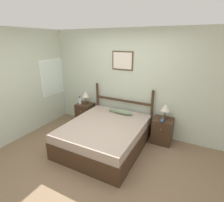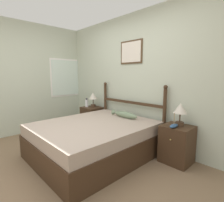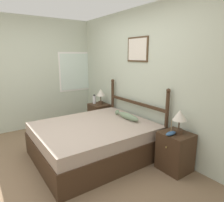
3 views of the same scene
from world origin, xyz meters
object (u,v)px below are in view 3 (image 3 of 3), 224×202
(nightstand_right, at_px, (175,152))
(table_lamp_right, at_px, (180,117))
(fish_pillow, at_px, (127,116))
(bed, at_px, (94,140))
(bottle, at_px, (94,99))
(model_boat, at_px, (171,133))
(nightstand_left, at_px, (99,116))
(table_lamp_left, at_px, (101,94))

(nightstand_right, relative_size, table_lamp_right, 1.66)
(table_lamp_right, relative_size, fish_pillow, 0.58)
(bed, xyz_separation_m, fish_pillow, (0.09, 0.65, 0.34))
(bottle, distance_m, model_boat, 2.30)
(nightstand_left, relative_size, table_lamp_right, 1.66)
(bed, height_order, model_boat, model_boat)
(bed, height_order, bottle, bottle)
(bed, bearing_deg, table_lamp_right, 35.71)
(bottle, bearing_deg, table_lamp_left, 36.41)
(nightstand_right, height_order, table_lamp_right, table_lamp_right)
(table_lamp_right, distance_m, model_boat, 0.26)
(nightstand_right, bearing_deg, model_boat, -91.08)
(nightstand_right, bearing_deg, table_lamp_right, 66.26)
(nightstand_left, relative_size, table_lamp_left, 1.66)
(bed, height_order, table_lamp_right, table_lamp_right)
(bed, distance_m, model_boat, 1.30)
(table_lamp_right, xyz_separation_m, fish_pillow, (-1.01, -0.14, -0.21))
(nightstand_right, xyz_separation_m, fish_pillow, (-1.00, -0.12, 0.32))
(nightstand_left, bearing_deg, table_lamp_right, 0.67)
(bed, xyz_separation_m, table_lamp_left, (-1.08, 0.80, 0.55))
(table_lamp_left, bearing_deg, bed, -36.74)
(table_lamp_right, relative_size, bottle, 1.62)
(nightstand_right, height_order, model_boat, model_boat)
(nightstand_left, xyz_separation_m, fish_pillow, (1.18, -0.12, 0.32))
(fish_pillow, bearing_deg, model_boat, -0.55)
(bed, xyz_separation_m, nightstand_right, (1.09, 0.76, 0.02))
(nightstand_right, relative_size, bottle, 2.69)
(bed, height_order, fish_pillow, fish_pillow)
(nightstand_right, height_order, bottle, bottle)
(bed, bearing_deg, fish_pillow, 81.86)
(table_lamp_left, distance_m, fish_pillow, 1.20)
(bottle, height_order, fish_pillow, bottle)
(table_lamp_right, distance_m, bottle, 2.31)
(nightstand_right, height_order, table_lamp_left, table_lamp_left)
(table_lamp_left, xyz_separation_m, table_lamp_right, (2.18, -0.01, 0.00))
(bed, height_order, table_lamp_left, table_lamp_left)
(bottle, xyz_separation_m, fish_pillow, (1.30, -0.06, -0.07))
(table_lamp_left, bearing_deg, fish_pillow, -7.74)
(nightstand_left, bearing_deg, model_boat, -3.39)
(nightstand_right, relative_size, fish_pillow, 0.97)
(bed, distance_m, fish_pillow, 0.73)
(table_lamp_left, relative_size, fish_pillow, 0.58)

